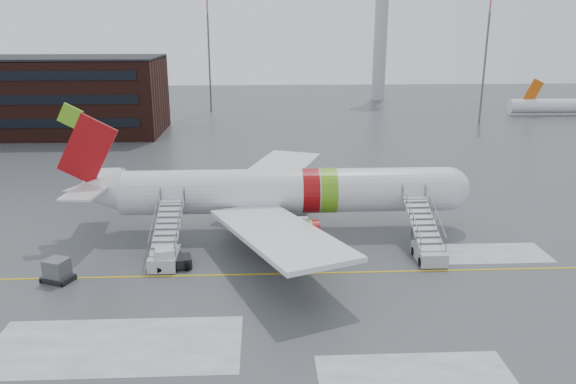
{
  "coord_description": "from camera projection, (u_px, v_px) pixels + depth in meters",
  "views": [
    {
      "loc": [
        2.32,
        -37.91,
        17.22
      ],
      "look_at": [
        4.41,
        6.17,
        4.0
      ],
      "focal_mm": 35.0,
      "sensor_mm": 36.0,
      "label": 1
    }
  ],
  "objects": [
    {
      "name": "airliner",
      "position": [
        276.0,
        192.0,
        48.1
      ],
      "size": [
        35.03,
        32.97,
        11.18
      ],
      "color": "white",
      "rests_on": "ground"
    },
    {
      "name": "ground",
      "position": [
        232.0,
        269.0,
        41.11
      ],
      "size": [
        260.0,
        260.0,
        0.0
      ],
      "primitive_type": "plane",
      "color": "#494C4F",
      "rests_on": "ground"
    },
    {
      "name": "airstair_aft",
      "position": [
        166.0,
        248.0,
        42.14
      ],
      "size": [
        2.05,
        7.7,
        3.48
      ],
      "color": "#B8BBC0",
      "rests_on": "ground"
    },
    {
      "name": "light_mast_far_ne",
      "position": [
        487.0,
        44.0,
        98.37
      ],
      "size": [
        1.2,
        1.2,
        24.25
      ],
      "color": "#595B60",
      "rests_on": "ground"
    },
    {
      "name": "airstair_fwd",
      "position": [
        427.0,
        244.0,
        43.04
      ],
      "size": [
        2.05,
        7.7,
        3.48
      ],
      "color": "#B4B6BB",
      "rests_on": "ground"
    },
    {
      "name": "light_mast_far_n",
      "position": [
        209.0,
        42.0,
        111.41
      ],
      "size": [
        1.2,
        1.2,
        24.25
      ],
      "color": "#595B60",
      "rests_on": "ground"
    },
    {
      "name": "uld_container",
      "position": [
        57.0,
        271.0,
        39.0
      ],
      "size": [
        2.39,
        2.09,
        1.63
      ],
      "color": "black",
      "rests_on": "ground"
    },
    {
      "name": "control_tower",
      "position": [
        381.0,
        17.0,
        127.99
      ],
      "size": [
        6.4,
        6.4,
        30.0
      ],
      "color": "#B2B5BA",
      "rests_on": "ground"
    },
    {
      "name": "pushback_tug",
      "position": [
        170.0,
        259.0,
        41.1
      ],
      "size": [
        3.02,
        2.52,
        1.58
      ],
      "color": "black",
      "rests_on": "ground"
    }
  ]
}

